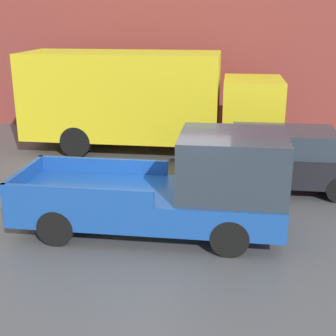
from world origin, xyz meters
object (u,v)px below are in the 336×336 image
at_px(pickup_truck, 179,188).
at_px(car, 278,159).
at_px(delivery_truck, 144,98).
at_px(newspaper_box, 75,114).

xyz_separation_m(pickup_truck, car, (2.28, 3.03, -0.20)).
xyz_separation_m(car, delivery_truck, (-4.18, 3.22, 0.97)).
height_order(car, newspaper_box, car).
distance_m(car, newspaper_box, 9.73).
bearing_deg(pickup_truck, newspaper_box, 120.04).
bearing_deg(car, delivery_truck, 142.38).
distance_m(pickup_truck, car, 3.80).
bearing_deg(car, newspaper_box, 141.08).
distance_m(pickup_truck, delivery_truck, 6.58).
relative_size(pickup_truck, newspaper_box, 5.21).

